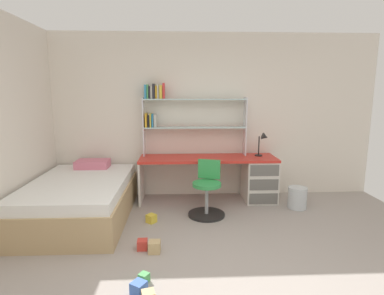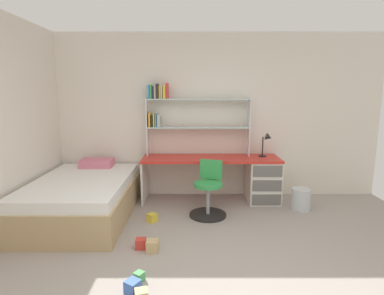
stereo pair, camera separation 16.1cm
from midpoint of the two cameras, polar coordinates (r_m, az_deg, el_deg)
room_shell at (r=3.79m, az=-15.39°, el=3.91°), size 5.77×6.42×2.66m
desk at (r=5.00m, az=10.87°, el=-5.19°), size 2.15×0.60×0.71m
bookshelf_hutch at (r=4.92m, az=-1.06°, el=6.60°), size 1.65×0.22×1.15m
desk_lamp at (r=4.99m, az=14.45°, el=1.17°), size 0.20×0.17×0.38m
swivel_chair at (r=4.38m, az=3.93°, el=-8.69°), size 0.52×0.52×0.77m
bed_platform at (r=4.56m, az=-18.84°, el=-8.85°), size 1.29×1.93×0.67m
waste_bin at (r=4.91m, az=20.23°, el=-8.98°), size 0.28×0.28×0.32m
toy_block_blue_0 at (r=2.96m, az=-9.48°, el=-24.14°), size 0.16×0.16×0.11m
toy_block_red_1 at (r=3.63m, az=-8.39°, el=-17.22°), size 0.11×0.11×0.11m
toy_block_green_2 at (r=3.11m, az=-8.42°, el=-22.59°), size 0.11×0.11×0.08m
toy_block_natural_3 at (r=3.55m, az=-6.23°, el=-17.71°), size 0.13×0.13×0.13m
toy_block_yellow_4 at (r=4.27m, az=-6.51°, el=-12.83°), size 0.16×0.16×0.11m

